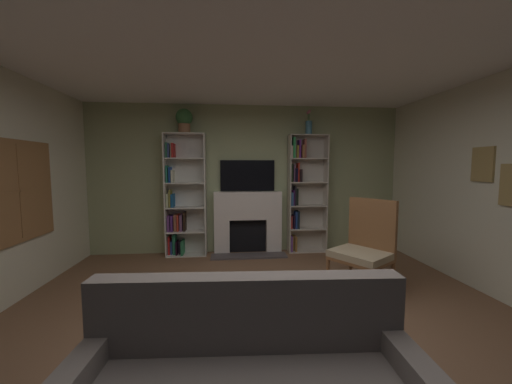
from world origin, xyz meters
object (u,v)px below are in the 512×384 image
at_px(tv, 247,176).
at_px(fireplace, 248,221).
at_px(coffee_table, 241,320).
at_px(bookshelf_left, 182,201).
at_px(potted_plant, 184,120).
at_px(vase_with_flowers, 309,126).
at_px(armchair, 365,246).
at_px(bookshelf_right, 303,192).

bearing_deg(tv, fireplace, -90.00).
bearing_deg(fireplace, coffee_table, -94.81).
relative_size(fireplace, bookshelf_left, 0.61).
xyz_separation_m(potted_plant, coffee_table, (0.83, -2.96, -1.98)).
relative_size(vase_with_flowers, coffee_table, 0.60).
bearing_deg(fireplace, armchair, -52.18).
bearing_deg(potted_plant, fireplace, 2.12).
xyz_separation_m(armchair, coffee_table, (-1.60, -1.26, -0.20)).
bearing_deg(armchair, potted_plant, 145.07).
relative_size(bookshelf_right, armchair, 1.84).
height_order(fireplace, armchair, armchair).
bearing_deg(tv, armchair, -53.42).
height_order(potted_plant, coffee_table, potted_plant).
bearing_deg(bookshelf_left, vase_with_flowers, -1.09).
relative_size(bookshelf_left, potted_plant, 5.14).
distance_m(bookshelf_right, armchair, 1.87).
distance_m(potted_plant, vase_with_flowers, 2.17).
bearing_deg(tv, vase_with_flowers, -6.38).
xyz_separation_m(fireplace, armchair, (1.35, -1.74, -0.01)).
height_order(tv, bookshelf_left, bookshelf_left).
distance_m(fireplace, bookshelf_left, 1.22).
relative_size(potted_plant, armchair, 0.36).
xyz_separation_m(fireplace, potted_plant, (-1.08, -0.04, 1.77)).
bearing_deg(potted_plant, armchair, -34.93).
distance_m(tv, vase_with_flowers, 1.40).
bearing_deg(bookshelf_right, bookshelf_left, -179.62).
bearing_deg(bookshelf_right, tv, 176.35).
xyz_separation_m(fireplace, bookshelf_left, (-1.16, 0.00, 0.38)).
distance_m(fireplace, armchair, 2.20).
bearing_deg(fireplace, bookshelf_right, 0.92).
relative_size(fireplace, armchair, 1.13).
relative_size(armchair, coffee_table, 1.60).
bearing_deg(coffee_table, potted_plant, 105.72).
distance_m(bookshelf_left, bookshelf_right, 2.17).
height_order(bookshelf_left, bookshelf_right, same).
bearing_deg(vase_with_flowers, armchair, -81.05).
xyz_separation_m(bookshelf_right, potted_plant, (-2.09, -0.06, 1.26)).
relative_size(bookshelf_right, potted_plant, 5.14).
relative_size(fireplace, tv, 1.34).
xyz_separation_m(tv, bookshelf_left, (-1.16, -0.08, -0.43)).
relative_size(bookshelf_left, vase_with_flowers, 4.90).
relative_size(fireplace, potted_plant, 3.16).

